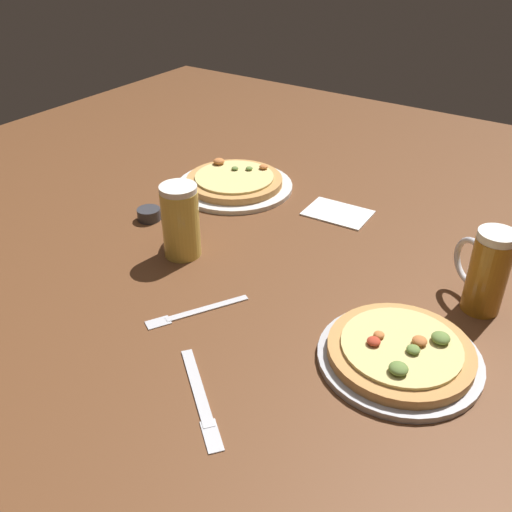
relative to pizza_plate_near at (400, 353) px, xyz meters
The scene contains 9 objects.
ground_plane 0.38m from the pizza_plate_near, 162.92° to the left, with size 2.40×2.40×0.03m, color brown.
pizza_plate_near is the anchor object (origin of this frame).
pizza_plate_far 0.73m from the pizza_plate_near, 148.04° to the left, with size 0.31×0.31×0.05m.
beer_mug_dark 0.53m from the pizza_plate_near, behind, with size 0.10×0.12×0.16m.
beer_mug_amber 0.24m from the pizza_plate_near, 73.91° to the left, with size 0.11×0.10×0.16m.
ramekin_sauce 0.70m from the pizza_plate_near, 169.18° to the left, with size 0.06×0.06×0.03m, color #333338.
napkin_folded 0.52m from the pizza_plate_near, 128.37° to the left, with size 0.15×0.11×0.01m, color white.
fork_left 0.37m from the pizza_plate_near, 166.31° to the right, with size 0.12×0.18×0.01m.
knife_right 0.33m from the pizza_plate_near, 131.52° to the right, with size 0.18×0.15×0.01m.
Camera 1 is at (0.56, -0.83, 0.65)m, focal length 40.04 mm.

